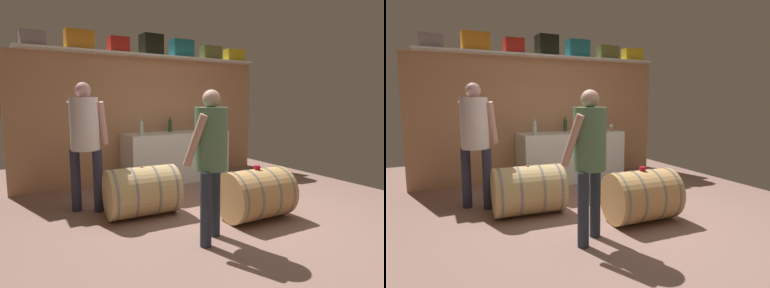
{
  "view_description": "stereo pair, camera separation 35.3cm",
  "coord_description": "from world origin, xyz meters",
  "views": [
    {
      "loc": [
        -2.31,
        -2.87,
        1.45
      ],
      "look_at": [
        -0.28,
        0.54,
        0.9
      ],
      "focal_mm": 30.08,
      "sensor_mm": 36.0,
      "label": 1
    },
    {
      "loc": [
        -2.0,
        -3.04,
        1.45
      ],
      "look_at": [
        -0.28,
        0.54,
        0.9
      ],
      "focal_mm": 30.08,
      "sensor_mm": 36.0,
      "label": 2
    }
  ],
  "objects": [
    {
      "name": "winemaker_pouring",
      "position": [
        -0.54,
        -0.25,
        0.95
      ],
      "size": [
        0.49,
        0.44,
        1.54
      ],
      "rotation": [
        0.0,
        0.0,
        0.64
      ],
      "color": "#28303C",
      "rests_on": "ground"
    },
    {
      "name": "wine_bottle_green",
      "position": [
        0.31,
        2.32,
        0.99
      ],
      "size": [
        0.07,
        0.07,
        0.27
      ],
      "color": "#284F27",
      "rests_on": "work_cabinet"
    },
    {
      "name": "tasting_cup",
      "position": [
        0.3,
        -0.02,
        0.64
      ],
      "size": [
        0.07,
        0.07,
        0.04
      ],
      "primitive_type": "cylinder",
      "color": "red",
      "rests_on": "wine_barrel_near"
    },
    {
      "name": "toolcase_red",
      "position": [
        -0.58,
        2.4,
        2.33
      ],
      "size": [
        0.33,
        0.31,
        0.24
      ],
      "primitive_type": "cube",
      "rotation": [
        0.0,
        0.0,
        -0.05
      ],
      "color": "red",
      "rests_on": "high_shelf_board"
    },
    {
      "name": "work_cabinet",
      "position": [
        0.36,
        2.17,
        0.44
      ],
      "size": [
        1.86,
        0.65,
        0.87
      ],
      "primitive_type": "cube",
      "color": "silver",
      "rests_on": "ground"
    },
    {
      "name": "wine_glass",
      "position": [
        1.1,
        2.02,
        0.96
      ],
      "size": [
        0.07,
        0.07,
        0.13
      ],
      "color": "white",
      "rests_on": "work_cabinet"
    },
    {
      "name": "toolcase_teal",
      "position": [
        0.6,
        2.4,
        2.36
      ],
      "size": [
        0.41,
        0.24,
        0.31
      ],
      "primitive_type": "cube",
      "rotation": [
        0.0,
        0.0,
        -0.02
      ],
      "color": "teal",
      "rests_on": "high_shelf_board"
    },
    {
      "name": "wine_bottle_amber",
      "position": [
        1.02,
        2.15,
        1.01
      ],
      "size": [
        0.07,
        0.07,
        0.31
      ],
      "color": "brown",
      "rests_on": "work_cabinet"
    },
    {
      "name": "toolcase_grey",
      "position": [
        -1.84,
        2.4,
        2.31
      ],
      "size": [
        0.34,
        0.26,
        0.21
      ],
      "primitive_type": "cube",
      "rotation": [
        0.0,
        0.0,
        -0.0
      ],
      "color": "gray",
      "rests_on": "high_shelf_board"
    },
    {
      "name": "back_wall_panel",
      "position": [
        0.0,
        2.55,
        1.09
      ],
      "size": [
        4.61,
        0.1,
        2.18
      ],
      "primitive_type": "cube",
      "color": "tan",
      "rests_on": "ground"
    },
    {
      "name": "ground_plane",
      "position": [
        0.0,
        0.64,
        -0.01
      ],
      "size": [
        5.81,
        8.3,
        0.02
      ],
      "primitive_type": "cube",
      "color": "#8B685D"
    },
    {
      "name": "toolcase_black",
      "position": [
        0.01,
        2.4,
        2.38
      ],
      "size": [
        0.35,
        0.31,
        0.35
      ],
      "primitive_type": "cube",
      "rotation": [
        0.0,
        0.0,
        0.03
      ],
      "color": "black",
      "rests_on": "high_shelf_board"
    },
    {
      "name": "wine_barrel_near",
      "position": [
        0.29,
        -0.02,
        0.31
      ],
      "size": [
        0.84,
        0.65,
        0.62
      ],
      "rotation": [
        0.0,
        0.0,
        -0.04
      ],
      "color": "tan",
      "rests_on": "ground"
    },
    {
      "name": "toolcase_olive",
      "position": [
        1.24,
        2.4,
        2.33
      ],
      "size": [
        0.41,
        0.19,
        0.25
      ],
      "primitive_type": "cube",
      "rotation": [
        0.0,
        0.0,
        0.03
      ],
      "color": "olive",
      "rests_on": "high_shelf_board"
    },
    {
      "name": "visitor_tasting",
      "position": [
        -1.4,
        1.31,
        1.02
      ],
      "size": [
        0.51,
        0.48,
        1.66
      ],
      "rotation": [
        0.0,
        0.0,
        -0.61
      ],
      "color": "#2A2A3D",
      "rests_on": "ground"
    },
    {
      "name": "wine_bottle_clear",
      "position": [
        -0.37,
        1.99,
        0.99
      ],
      "size": [
        0.07,
        0.07,
        0.27
      ],
      "color": "#B3C7B6",
      "rests_on": "work_cabinet"
    },
    {
      "name": "wine_barrel_far",
      "position": [
        -0.86,
        0.8,
        0.31
      ],
      "size": [
        0.91,
        0.67,
        0.63
      ],
      "rotation": [
        0.0,
        0.0,
        -0.07
      ],
      "color": "tan",
      "rests_on": "ground"
    },
    {
      "name": "high_shelf_board",
      "position": [
        0.0,
        2.4,
        2.19
      ],
      "size": [
        4.24,
        0.4,
        0.03
      ],
      "primitive_type": "cube",
      "color": "white",
      "rests_on": "back_wall_panel"
    },
    {
      "name": "toolcase_yellow",
      "position": [
        1.8,
        2.4,
        2.32
      ],
      "size": [
        0.4,
        0.24,
        0.23
      ],
      "primitive_type": "cube",
      "rotation": [
        0.0,
        0.0,
        -0.08
      ],
      "color": "gold",
      "rests_on": "high_shelf_board"
    },
    {
      "name": "toolcase_orange",
      "position": [
        -1.19,
        2.4,
        2.35
      ],
      "size": [
        0.43,
        0.24,
        0.29
      ],
      "primitive_type": "cube",
      "rotation": [
        0.0,
        0.0,
        0.02
      ],
      "color": "orange",
      "rests_on": "high_shelf_board"
    }
  ]
}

